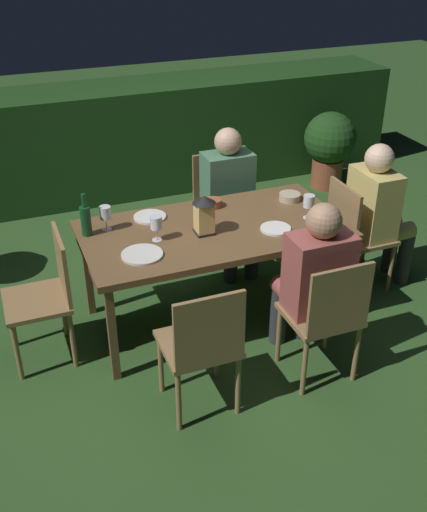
{
  "coord_description": "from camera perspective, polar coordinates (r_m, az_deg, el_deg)",
  "views": [
    {
      "loc": [
        -1.31,
        -3.37,
        2.61
      ],
      "look_at": [
        0.0,
        0.0,
        0.51
      ],
      "focal_mm": 42.89,
      "sensor_mm": 36.0,
      "label": 1
    }
  ],
  "objects": [
    {
      "name": "green_bottle_on_table",
      "position": [
        4.02,
        -11.82,
        3.32
      ],
      "size": [
        0.07,
        0.07,
        0.29
      ],
      "color": "#144723",
      "rests_on": "dining_table"
    },
    {
      "name": "lantern_centerpiece",
      "position": [
        3.94,
        -0.88,
        4.07
      ],
      "size": [
        0.15,
        0.15,
        0.27
      ],
      "color": "black",
      "rests_on": "dining_table"
    },
    {
      "name": "chair_side_left_b",
      "position": [
        3.71,
        10.51,
        -5.35
      ],
      "size": [
        0.42,
        0.4,
        0.87
      ],
      "color": "#937047",
      "rests_on": "ground"
    },
    {
      "name": "chair_side_left_a",
      "position": [
        3.42,
        -1.04,
        -8.22
      ],
      "size": [
        0.42,
        0.4,
        0.87
      ],
      "color": "#937047",
      "rests_on": "ground"
    },
    {
      "name": "hedge_backdrop",
      "position": [
        6.35,
        -8.32,
        10.75
      ],
      "size": [
        5.71,
        0.72,
        1.08
      ],
      "primitive_type": "cube",
      "color": "#1E4219",
      "rests_on": "ground"
    },
    {
      "name": "wine_glass_b",
      "position": [
        4.05,
        -10.05,
        3.89
      ],
      "size": [
        0.08,
        0.08,
        0.17
      ],
      "color": "silver",
      "rests_on": "dining_table"
    },
    {
      "name": "person_in_mustard",
      "position": [
        4.71,
        15.2,
        4.24
      ],
      "size": [
        0.48,
        0.38,
        1.15
      ],
      "color": "tan",
      "rests_on": "ground"
    },
    {
      "name": "potted_plant_by_hedge",
      "position": [
        6.47,
        10.77,
        10.21
      ],
      "size": [
        0.53,
        0.53,
        0.79
      ],
      "color": "brown",
      "rests_on": "ground"
    },
    {
      "name": "wine_glass_a",
      "position": [
        4.2,
        8.89,
        4.97
      ],
      "size": [
        0.08,
        0.08,
        0.17
      ],
      "color": "silver",
      "rests_on": "dining_table"
    },
    {
      "name": "ground_plane",
      "position": [
        4.46,
        0.0,
        -5.71
      ],
      "size": [
        16.0,
        16.0,
        0.0
      ],
      "primitive_type": "plane",
      "color": "#2D5123"
    },
    {
      "name": "plate_b",
      "position": [
        3.77,
        -6.67,
        0.13
      ],
      "size": [
        0.26,
        0.26,
        0.01
      ],
      "primitive_type": "cylinder",
      "color": "silver",
      "rests_on": "dining_table"
    },
    {
      "name": "person_in_rust",
      "position": [
        3.77,
        9.22,
        -1.88
      ],
      "size": [
        0.38,
        0.47,
        1.15
      ],
      "color": "#9E4C47",
      "rests_on": "ground"
    },
    {
      "name": "dining_table",
      "position": [
        4.1,
        0.0,
        2.0
      ],
      "size": [
        1.75,
        0.91,
        0.73
      ],
      "color": "brown",
      "rests_on": "ground"
    },
    {
      "name": "bowl_bread",
      "position": [
        4.35,
        -0.04,
        5.0
      ],
      "size": [
        0.12,
        0.12,
        0.06
      ],
      "color": "#9E5138",
      "rests_on": "dining_table"
    },
    {
      "name": "plate_a",
      "position": [
        4.22,
        -5.95,
        3.66
      ],
      "size": [
        0.22,
        0.22,
        0.01
      ],
      "primitive_type": "cylinder",
      "color": "white",
      "rests_on": "dining_table"
    },
    {
      "name": "plate_c",
      "position": [
        4.06,
        5.82,
        2.56
      ],
      "size": [
        0.2,
        0.2,
        0.01
      ],
      "primitive_type": "cylinder",
      "color": "white",
      "rests_on": "dining_table"
    },
    {
      "name": "chair_head_near",
      "position": [
        3.99,
        -15.28,
        -3.27
      ],
      "size": [
        0.4,
        0.42,
        0.87
      ],
      "color": "#937047",
      "rests_on": "ground"
    },
    {
      "name": "bowl_olives",
      "position": [
        4.49,
        7.12,
        5.52
      ],
      "size": [
        0.16,
        0.16,
        0.05
      ],
      "color": "#BCAD8E",
      "rests_on": "dining_table"
    },
    {
      "name": "chair_side_right_b",
      "position": [
        5.02,
        0.71,
        5.07
      ],
      "size": [
        0.42,
        0.4,
        0.87
      ],
      "color": "#937047",
      "rests_on": "ground"
    },
    {
      "name": "chair_head_far",
      "position": [
        4.67,
        13.0,
        2.22
      ],
      "size": [
        0.4,
        0.42,
        0.87
      ],
      "color": "#937047",
      "rests_on": "ground"
    },
    {
      "name": "person_in_green",
      "position": [
        4.79,
        1.59,
        5.79
      ],
      "size": [
        0.38,
        0.47,
        1.15
      ],
      "color": "#4C7A5B",
      "rests_on": "ground"
    },
    {
      "name": "wine_glass_c",
      "position": [
        3.88,
        -5.37,
        3.01
      ],
      "size": [
        0.08,
        0.08,
        0.17
      ],
      "color": "silver",
      "rests_on": "dining_table"
    }
  ]
}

